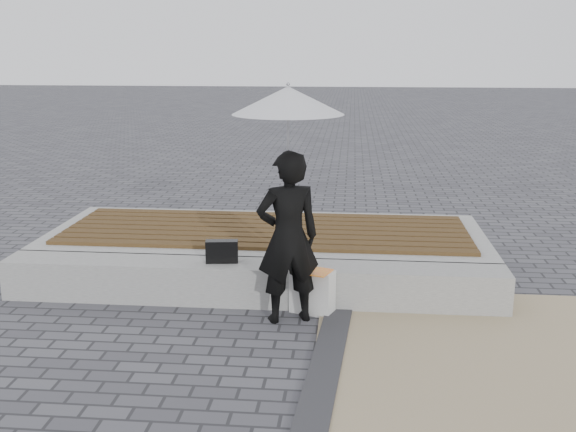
# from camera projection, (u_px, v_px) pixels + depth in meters

# --- Properties ---
(ground) EXTENTS (80.00, 80.00, 0.00)m
(ground) POSITION_uv_depth(u_px,v_px,m) (221.00, 376.00, 5.24)
(ground) COLOR #515157
(ground) RESTS_ON ground
(edging_band) EXTENTS (0.61, 5.20, 0.04)m
(edging_band) POSITION_uv_depth(u_px,v_px,m) (314.00, 412.00, 4.68)
(edging_band) COLOR #313135
(edging_band) RESTS_ON ground
(seating_ledge) EXTENTS (5.00, 0.45, 0.40)m
(seating_ledge) POSITION_uv_depth(u_px,v_px,m) (251.00, 282.00, 6.73)
(seating_ledge) COLOR #AFAFA9
(seating_ledge) RESTS_ON ground
(timber_platform) EXTENTS (5.00, 2.00, 0.40)m
(timber_platform) POSITION_uv_depth(u_px,v_px,m) (266.00, 248.00, 7.89)
(timber_platform) COLOR #ACACA6
(timber_platform) RESTS_ON ground
(timber_decking) EXTENTS (4.60, 1.60, 0.04)m
(timber_decking) POSITION_uv_depth(u_px,v_px,m) (266.00, 230.00, 7.84)
(timber_decking) COLOR brown
(timber_decking) RESTS_ON timber_platform
(woman) EXTENTS (0.68, 0.56, 1.60)m
(woman) POSITION_uv_depth(u_px,v_px,m) (288.00, 238.00, 6.12)
(woman) COLOR black
(woman) RESTS_ON ground
(parasol) EXTENTS (0.98, 0.98, 1.25)m
(parasol) POSITION_uv_depth(u_px,v_px,m) (288.00, 100.00, 5.83)
(parasol) COLOR #A2A2A7
(parasol) RESTS_ON ground
(handbag) EXTENTS (0.33, 0.15, 0.22)m
(handbag) POSITION_uv_depth(u_px,v_px,m) (222.00, 251.00, 6.69)
(handbag) COLOR black
(handbag) RESTS_ON seating_ledge
(canvas_tote) EXTENTS (0.45, 0.31, 0.43)m
(canvas_tote) POSITION_uv_depth(u_px,v_px,m) (312.00, 291.00, 6.43)
(canvas_tote) COLOR white
(canvas_tote) RESTS_ON ground
(magazine) EXTENTS (0.40, 0.35, 0.01)m
(magazine) POSITION_uv_depth(u_px,v_px,m) (312.00, 271.00, 6.33)
(magazine) COLOR #FF3E26
(magazine) RESTS_ON canvas_tote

